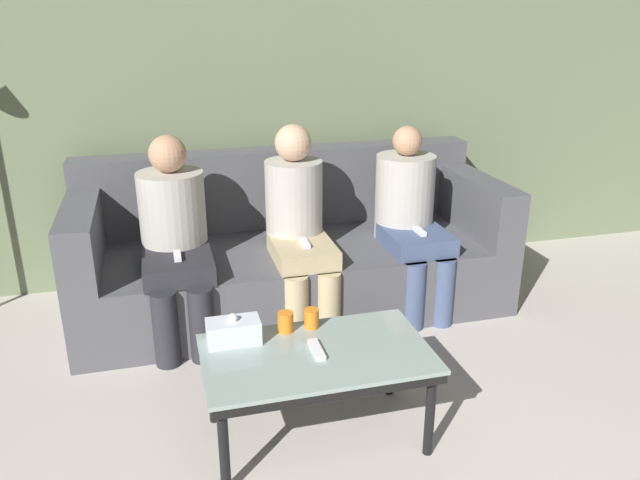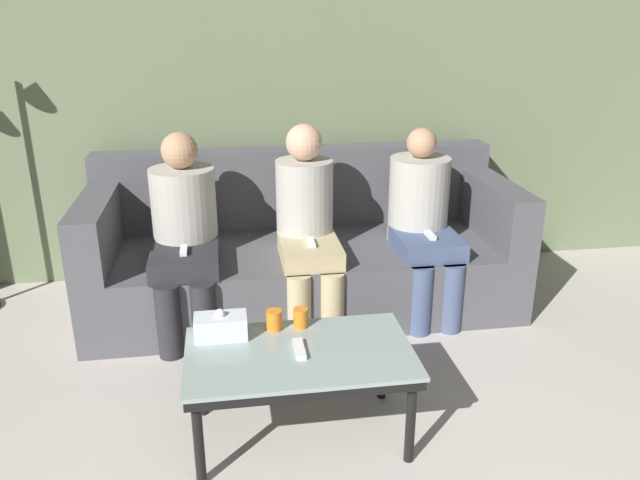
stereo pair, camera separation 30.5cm
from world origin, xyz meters
name	(u,v)px [view 2 (the right image)]	position (x,y,z in m)	size (l,w,h in m)	color
wall_back	(290,78)	(0.00, 3.89, 1.30)	(12.00, 0.06, 2.60)	#707F5B
couch	(302,252)	(0.00, 3.35, 0.32)	(2.50, 0.98, 0.89)	#515156
coffee_table	(300,360)	(-0.18, 2.02, 0.37)	(0.93, 0.54, 0.41)	#8C9E99
cup_near_left	(274,320)	(-0.27, 2.22, 0.46)	(0.07, 0.07, 0.09)	orange
cup_near_right	(301,318)	(-0.15, 2.23, 0.46)	(0.06, 0.06, 0.09)	orange
tissue_box	(221,326)	(-0.50, 2.19, 0.46)	(0.22, 0.12, 0.13)	silver
game_remote	(299,349)	(-0.18, 2.02, 0.42)	(0.04, 0.15, 0.02)	white
seated_person_left_end	(184,228)	(-0.68, 3.13, 0.59)	(0.36, 0.69, 1.10)	#28282D
seated_person_mid_left	(307,221)	(0.00, 3.13, 0.59)	(0.33, 0.65, 1.12)	tan
seated_person_mid_right	(422,217)	(0.68, 3.14, 0.58)	(0.35, 0.65, 1.08)	#47567A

